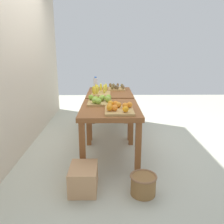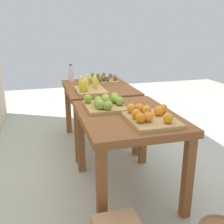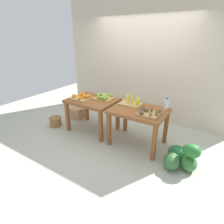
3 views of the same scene
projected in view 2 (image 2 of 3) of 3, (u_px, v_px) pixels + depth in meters
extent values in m
plane|color=#B6B7A4|center=(110.00, 162.00, 3.01)|extent=(8.00, 8.00, 0.00)
cube|color=brown|center=(127.00, 117.00, 2.28)|extent=(1.04, 0.80, 0.06)
cube|color=brown|center=(188.00, 178.00, 2.06)|extent=(0.07, 0.07, 0.69)
cube|color=brown|center=(143.00, 134.00, 2.90)|extent=(0.07, 0.07, 0.69)
cube|color=brown|center=(102.00, 192.00, 1.88)|extent=(0.07, 0.07, 0.69)
cube|color=brown|center=(81.00, 140.00, 2.73)|extent=(0.07, 0.07, 0.69)
cube|color=brown|center=(99.00, 89.00, 3.30)|extent=(1.04, 0.80, 0.06)
cube|color=brown|center=(137.00, 127.00, 3.08)|extent=(0.07, 0.07, 0.69)
cube|color=brown|center=(115.00, 106.00, 3.93)|extent=(0.07, 0.07, 0.69)
cube|color=brown|center=(78.00, 133.00, 2.91)|extent=(0.07, 0.07, 0.69)
cube|color=brown|center=(68.00, 109.00, 3.76)|extent=(0.07, 0.07, 0.69)
cube|color=tan|center=(151.00, 120.00, 2.07)|extent=(0.44, 0.36, 0.03)
sphere|color=orange|center=(159.00, 111.00, 2.12)|extent=(0.08, 0.08, 0.08)
sphere|color=orange|center=(140.00, 118.00, 1.96)|extent=(0.10, 0.10, 0.08)
sphere|color=orange|center=(168.00, 118.00, 1.95)|extent=(0.09, 0.09, 0.08)
sphere|color=orange|center=(139.00, 108.00, 2.19)|extent=(0.10, 0.10, 0.08)
sphere|color=orange|center=(163.00, 108.00, 2.18)|extent=(0.08, 0.08, 0.08)
sphere|color=orange|center=(147.00, 110.00, 2.14)|extent=(0.10, 0.10, 0.08)
sphere|color=orange|center=(131.00, 108.00, 2.18)|extent=(0.08, 0.08, 0.08)
sphere|color=orange|center=(136.00, 114.00, 2.04)|extent=(0.11, 0.11, 0.08)
sphere|color=orange|center=(148.00, 117.00, 1.98)|extent=(0.10, 0.10, 0.08)
cube|color=tan|center=(105.00, 107.00, 2.42)|extent=(0.40, 0.34, 0.03)
sphere|color=#8FBB39|center=(99.00, 103.00, 2.33)|extent=(0.11, 0.11, 0.08)
sphere|color=#8EB233|center=(98.00, 101.00, 2.40)|extent=(0.10, 0.10, 0.08)
sphere|color=#8FAD3B|center=(120.00, 101.00, 2.39)|extent=(0.11, 0.11, 0.08)
sphere|color=#89B541|center=(101.00, 105.00, 2.27)|extent=(0.11, 0.11, 0.08)
sphere|color=#8CB641|center=(115.00, 99.00, 2.45)|extent=(0.10, 0.10, 0.08)
sphere|color=#95BD3A|center=(106.00, 98.00, 2.49)|extent=(0.10, 0.10, 0.08)
sphere|color=#8CBD3E|center=(108.00, 105.00, 2.26)|extent=(0.08, 0.08, 0.08)
sphere|color=#94B23C|center=(106.00, 100.00, 2.42)|extent=(0.10, 0.10, 0.08)
sphere|color=#86B634|center=(88.00, 99.00, 2.46)|extent=(0.11, 0.11, 0.08)
sphere|color=#84BA2F|center=(115.00, 97.00, 2.54)|extent=(0.11, 0.11, 0.08)
cube|color=tan|center=(91.00, 90.00, 3.02)|extent=(0.44, 0.32, 0.03)
ellipsoid|color=yellow|center=(81.00, 85.00, 2.87)|extent=(0.06, 0.05, 0.14)
ellipsoid|color=yellow|center=(86.00, 85.00, 2.88)|extent=(0.06, 0.06, 0.14)
ellipsoid|color=yellow|center=(95.00, 80.00, 3.17)|extent=(0.06, 0.07, 0.14)
ellipsoid|color=yellow|center=(94.00, 82.00, 3.06)|extent=(0.07, 0.07, 0.14)
ellipsoid|color=yellow|center=(85.00, 83.00, 2.98)|extent=(0.06, 0.07, 0.14)
ellipsoid|color=yellow|center=(96.00, 83.00, 2.98)|extent=(0.06, 0.06, 0.14)
ellipsoid|color=yellow|center=(84.00, 86.00, 2.85)|extent=(0.07, 0.06, 0.14)
ellipsoid|color=yellow|center=(81.00, 82.00, 3.06)|extent=(0.07, 0.06, 0.14)
ellipsoid|color=yellow|center=(87.00, 80.00, 3.15)|extent=(0.07, 0.06, 0.14)
cube|color=tan|center=(104.00, 81.00, 3.55)|extent=(0.36, 0.32, 0.03)
ellipsoid|color=brown|center=(102.00, 78.00, 3.49)|extent=(0.06, 0.05, 0.07)
ellipsoid|color=brown|center=(108.00, 79.00, 3.41)|extent=(0.07, 0.07, 0.07)
ellipsoid|color=brown|center=(98.00, 76.00, 3.63)|extent=(0.06, 0.06, 0.07)
ellipsoid|color=brown|center=(111.00, 76.00, 3.63)|extent=(0.07, 0.07, 0.07)
ellipsoid|color=brown|center=(115.00, 78.00, 3.46)|extent=(0.07, 0.07, 0.07)
ellipsoid|color=brown|center=(97.00, 77.00, 3.52)|extent=(0.07, 0.07, 0.07)
ellipsoid|color=brown|center=(104.00, 75.00, 3.68)|extent=(0.06, 0.05, 0.07)
ellipsoid|color=brown|center=(93.00, 75.00, 3.65)|extent=(0.05, 0.06, 0.07)
ellipsoid|color=brown|center=(104.00, 78.00, 3.45)|extent=(0.07, 0.07, 0.07)
ellipsoid|color=brown|center=(115.00, 78.00, 3.50)|extent=(0.07, 0.07, 0.07)
ellipsoid|color=brown|center=(100.00, 79.00, 3.38)|extent=(0.06, 0.07, 0.07)
cylinder|color=silver|center=(71.00, 73.00, 3.58)|extent=(0.08, 0.08, 0.21)
cylinder|color=blue|center=(71.00, 65.00, 3.55)|extent=(0.04, 0.04, 0.02)
ellipsoid|color=#367134|center=(101.00, 109.00, 4.52)|extent=(0.25, 0.31, 0.25)
ellipsoid|color=#26753C|center=(94.00, 113.00, 4.27)|extent=(0.39, 0.32, 0.27)
ellipsoid|color=#346834|center=(111.00, 112.00, 4.31)|extent=(0.33, 0.39, 0.27)
ellipsoid|color=#26712C|center=(101.00, 95.00, 4.44)|extent=(0.28, 0.23, 0.23)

